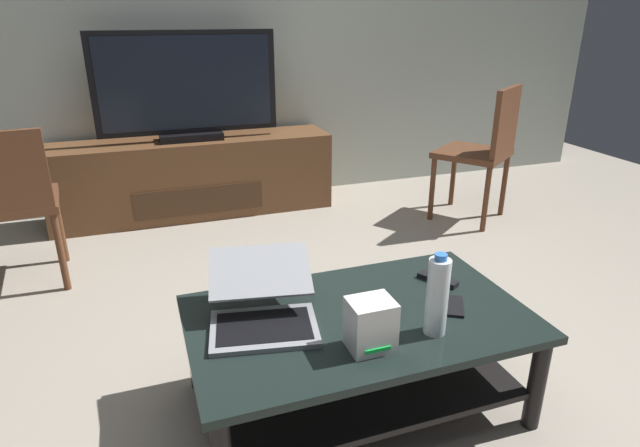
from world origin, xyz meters
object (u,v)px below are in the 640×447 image
Objects in this scene: side_chair at (9,199)px; router_box at (371,325)px; laptop at (262,304)px; tv_remote at (438,279)px; media_cabinet at (195,177)px; dining_chair at (485,146)px; coffee_table at (358,343)px; cell_phone at (453,306)px; television at (187,89)px; water_bottle_near at (437,296)px.

router_box is at bearing -52.08° from side_chair.
tv_remote is (0.71, 0.04, -0.05)m from laptop.
dining_chair is (1.85, -0.79, 0.25)m from media_cabinet.
coffee_table is at bearing 167.56° from tv_remote.
laptop is (-1.88, -1.40, -0.08)m from dining_chair.
cell_phone is (0.63, -2.33, 0.12)m from media_cabinet.
router_box is (1.25, -1.61, -0.03)m from side_chair.
tv_remote reaches higher than cell_phone.
laptop is at bearing 153.49° from tv_remote.
television is at bearing -90.00° from media_cabinet.
water_bottle_near is (0.49, -2.43, -0.37)m from television.
router_box is 1.18× the size of cell_phone.
cell_phone is (0.63, -2.31, -0.50)m from television.
side_chair is 2.13m from tv_remote.
coffee_table is at bearing 136.80° from water_bottle_near.
cell_phone is (-1.22, -1.54, -0.13)m from dining_chair.
water_bottle_near is (0.19, -0.18, 0.25)m from coffee_table.
laptop reaches higher than router_box.
laptop is at bearing 166.24° from coffee_table.
router_box is at bearing -178.18° from water_bottle_near.
router_box reaches higher than cell_phone.
laptop is 0.39m from router_box.
television is 2.21m from laptop.
media_cabinet is 2.10× the size of dining_chair.
tv_remote is (0.68, -2.12, -0.49)m from television.
television is at bearing 135.88° from cell_phone.
laptop is at bearing -161.72° from cell_phone.
laptop is at bearing 153.29° from water_bottle_near.
television is 7.54× the size of tv_remote.
media_cabinet is 13.82× the size of cell_phone.
television is at bearing 89.30° from laptop.
coffee_table is 1.28× the size of dining_chair.
water_bottle_near is (0.51, -0.26, 0.07)m from laptop.
tv_remote is at bearing 105.88° from cell_phone.
laptop is 2.97× the size of tv_remote.
television is (0.00, -0.02, 0.62)m from media_cabinet.
dining_chair is 1.07× the size of side_chair.
laptop is 2.87× the size of router_box.
television is 4.25× the size of water_bottle_near.
tv_remote reaches higher than coffee_table.
side_chair is at bearing 132.39° from coffee_table.
media_cabinet reaches higher than tv_remote.
media_cabinet reaches higher than coffee_table.
television reaches higher than laptop.
dining_chair reaches higher than water_bottle_near.
dining_chair is at bearing 46.19° from router_box.
television reaches higher than router_box.
television reaches higher than tv_remote.
water_bottle_near is 0.38m from tv_remote.
television is 1.36m from side_chair.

